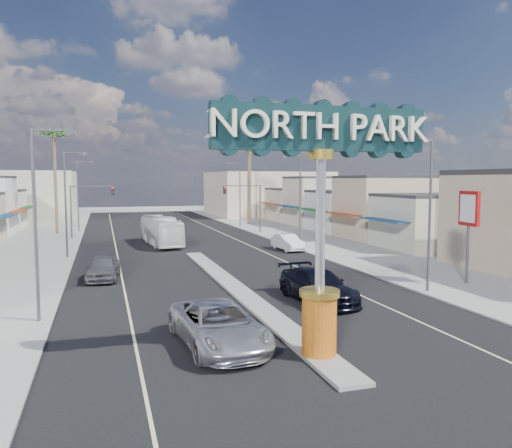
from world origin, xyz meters
TOP-DOWN VIEW (x-y plane):
  - ground at (0.00, 30.00)m, footprint 160.00×160.00m
  - road at (0.00, 30.00)m, footprint 20.00×120.00m
  - median_island at (0.00, 14.00)m, footprint 1.30×30.00m
  - sidewalk_left at (-14.00, 30.00)m, footprint 8.00×120.00m
  - sidewalk_right at (14.00, 30.00)m, footprint 8.00×120.00m
  - storefront_row_right at (24.00, 43.00)m, footprint 12.00×42.00m
  - backdrop_far_left at (-22.00, 75.00)m, footprint 20.00×20.00m
  - backdrop_far_right at (22.00, 75.00)m, footprint 20.00×20.00m
  - gateway_sign at (0.00, 1.98)m, footprint 8.20×1.50m
  - traffic_signal_left at (-9.18, 43.99)m, footprint 5.09×0.45m
  - traffic_signal_right at (9.18, 43.99)m, footprint 5.09×0.45m
  - streetlight_l_near at (-10.43, 10.00)m, footprint 2.03×0.22m
  - streetlight_l_mid at (-10.43, 30.00)m, footprint 2.03×0.22m
  - streetlight_l_far at (-10.43, 52.00)m, footprint 2.03×0.22m
  - streetlight_r_near at (10.43, 10.00)m, footprint 2.03×0.22m
  - streetlight_r_mid at (10.43, 30.00)m, footprint 2.03×0.22m
  - streetlight_r_far at (10.43, 52.00)m, footprint 2.03×0.22m
  - palm_left_far at (-13.00, 50.00)m, footprint 2.60×2.60m
  - palm_right_mid at (13.00, 56.00)m, footprint 2.60×2.60m
  - palm_right_far at (15.00, 62.00)m, footprint 2.60×2.60m
  - suv_left at (-3.32, 4.37)m, footprint 3.44×6.51m
  - suv_right at (3.51, 9.98)m, footprint 2.98×6.31m
  - car_parked_left at (-7.69, 19.70)m, footprint 2.53×4.99m
  - car_parked_right at (9.00, 29.07)m, footprint 1.96×4.69m
  - city_bus at (-2.00, 36.49)m, footprint 3.34×10.61m
  - bank_pylon_sign at (14.35, 11.18)m, footprint 0.37×1.84m

SIDE VIEW (x-z plane):
  - ground at x=0.00m, z-range 0.00..0.00m
  - road at x=0.00m, z-range 0.00..0.01m
  - sidewalk_left at x=-14.00m, z-range 0.00..0.12m
  - sidewalk_right at x=14.00m, z-range 0.00..0.12m
  - median_island at x=0.00m, z-range 0.00..0.16m
  - car_parked_right at x=9.00m, z-range 0.00..1.51m
  - car_parked_left at x=-7.69m, z-range 0.00..1.63m
  - suv_left at x=-3.32m, z-range 0.00..1.75m
  - suv_right at x=3.51m, z-range 0.00..1.78m
  - city_bus at x=-2.00m, z-range 0.00..2.91m
  - storefront_row_right at x=24.00m, z-range 0.00..6.00m
  - backdrop_far_left at x=-22.00m, z-range 0.00..8.00m
  - backdrop_far_right at x=22.00m, z-range 0.00..8.00m
  - traffic_signal_left at x=-9.18m, z-range 1.27..7.27m
  - traffic_signal_right at x=9.18m, z-range 1.27..7.27m
  - bank_pylon_sign at x=14.35m, z-range 1.62..7.46m
  - streetlight_l_near at x=-10.43m, z-range 0.57..9.57m
  - streetlight_l_mid at x=-10.43m, z-range 0.57..9.57m
  - streetlight_l_far at x=-10.43m, z-range 0.57..9.57m
  - streetlight_r_near at x=10.43m, z-range 0.57..9.57m
  - streetlight_r_mid at x=10.43m, z-range 0.57..9.57m
  - streetlight_r_far at x=10.43m, z-range 0.57..9.57m
  - gateway_sign at x=0.00m, z-range 1.35..10.50m
  - palm_right_mid at x=13.00m, z-range 4.55..16.65m
  - palm_left_far at x=-13.00m, z-range 4.95..18.05m
  - palm_right_far at x=15.00m, z-range 5.34..19.44m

